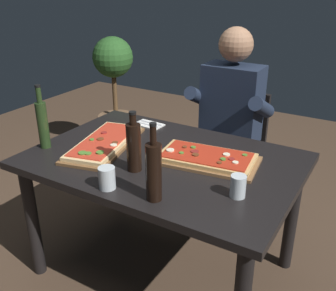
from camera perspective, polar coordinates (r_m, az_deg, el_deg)
ground_plane at (r=2.48m, az=-0.62°, el=-17.34°), size 6.40×6.40×0.00m
dining_table at (r=2.11m, az=-0.70°, el=-4.08°), size 1.40×0.96×0.74m
pizza_rectangular_front at (r=2.02m, az=5.67°, el=-1.86°), size 0.55×0.35×0.05m
pizza_rectangular_left at (r=2.22m, az=-9.25°, el=0.36°), size 0.39×0.63×0.05m
wine_bottle_dark at (r=1.64m, az=-2.10°, el=-3.68°), size 0.07×0.07×0.35m
oil_bottle_amber at (r=2.24m, az=-17.79°, el=3.16°), size 0.06×0.06×0.36m
vinegar_bottle_green at (r=1.89m, az=-5.01°, el=-0.09°), size 0.07×0.07×0.30m
tumbler_near_camera at (r=1.73m, az=10.14°, el=-6.02°), size 0.07×0.07×0.10m
tumbler_far_side at (r=1.78m, az=-8.87°, el=-4.69°), size 0.08×0.08×0.10m
napkin_cutlery_set at (r=2.51m, az=-2.79°, el=3.08°), size 0.19×0.12×0.01m
diner_chair at (r=2.85m, az=9.40°, el=-0.18°), size 0.44×0.44×0.87m
seated_diner at (r=2.65m, az=8.79°, el=3.96°), size 0.53×0.41×1.33m
potted_plant_corner at (r=3.76m, az=-7.75°, el=7.40°), size 0.37×0.37×1.11m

